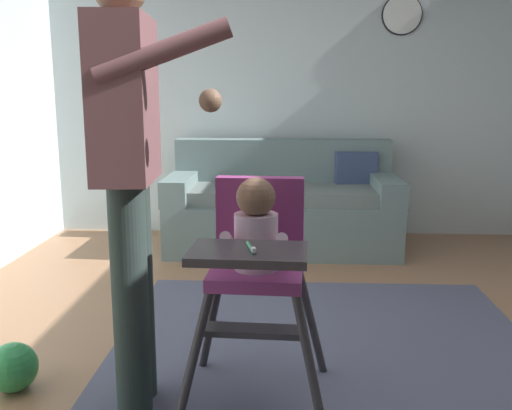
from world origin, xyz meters
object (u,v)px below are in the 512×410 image
object	(u,v)px
high_chair	(257,250)
adult_standing	(129,168)
couch	(283,207)
toy_ball	(13,367)
wall_clock	(402,15)

from	to	relation	value
high_chair	adult_standing	xyz separation A→B (m)	(-0.48, -0.03, 0.32)
couch	toy_ball	world-z (taller)	couch
adult_standing	couch	bearing A→B (deg)	72.27
adult_standing	toy_ball	distance (m)	1.03
toy_ball	couch	bearing A→B (deg)	64.29
adult_standing	toy_ball	world-z (taller)	adult_standing
couch	toy_ball	size ratio (longest dim) A/B	8.68
couch	high_chair	bearing A→B (deg)	-2.41
couch	wall_clock	world-z (taller)	wall_clock
high_chair	adult_standing	size ratio (longest dim) A/B	0.55
adult_standing	high_chair	bearing A→B (deg)	-0.18
high_chair	couch	bearing A→B (deg)	-179.63
toy_ball	wall_clock	world-z (taller)	wall_clock
high_chair	wall_clock	size ratio (longest dim) A/B	2.78
couch	toy_ball	bearing A→B (deg)	-25.71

